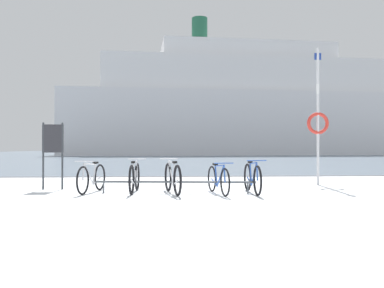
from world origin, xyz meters
name	(u,v)px	position (x,y,z in m)	size (l,w,h in m)	color
ground	(164,155)	(0.00, 53.90, -0.04)	(80.00, 132.00, 0.08)	silver
bike_rack	(175,182)	(0.98, 4.32, 0.27)	(3.91, 0.40, 0.31)	#4C5156
bicycle_0	(92,178)	(-1.09, 4.62, 0.36)	(0.53, 1.72, 0.80)	black
bicycle_1	(135,177)	(-0.03, 4.55, 0.38)	(0.46, 1.75, 0.84)	black
bicycle_2	(173,178)	(0.91, 4.26, 0.38)	(0.53, 1.77, 0.85)	black
bicycle_3	(218,179)	(2.01, 4.12, 0.35)	(0.49, 1.69, 0.77)	black
bicycle_4	(252,178)	(2.85, 4.20, 0.37)	(0.46, 1.75, 0.83)	black
info_sign	(53,145)	(-2.27, 5.43, 1.20)	(0.55, 0.08, 1.78)	#33383D
rescue_post	(318,119)	(5.27, 6.32, 1.98)	(0.66, 0.10, 4.10)	silver
ferry_ship	(252,110)	(13.11, 55.11, 6.79)	(56.48, 17.11, 20.25)	white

